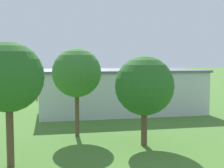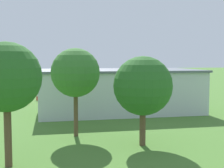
{
  "view_description": "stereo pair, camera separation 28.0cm",
  "coord_description": "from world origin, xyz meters",
  "px_view_note": "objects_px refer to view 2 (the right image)",
  "views": [
    {
      "loc": [
        13.68,
        86.83,
        8.99
      ],
      "look_at": [
        -2.88,
        14.01,
        2.87
      ],
      "focal_mm": 49.25,
      "sensor_mm": 36.0,
      "label": 1
    },
    {
      "loc": [
        13.41,
        86.89,
        8.99
      ],
      "look_at": [
        -2.88,
        14.01,
        2.87
      ],
      "focal_mm": 49.25,
      "sensor_mm": 36.0,
      "label": 2
    }
  ],
  "objects_px": {
    "car_orange": "(23,100)",
    "car_red": "(59,97)",
    "person_walking_on_apron": "(93,95)",
    "tree_at_field_edge": "(6,77)",
    "car_yellow": "(158,96)",
    "tree_near_perimeter_road": "(75,73)",
    "person_near_hangar_door": "(158,94)",
    "hangar": "(118,90)",
    "person_crossing_taxiway": "(37,96)",
    "biplane": "(113,78)",
    "tree_behind_hangar_left": "(143,86)"
  },
  "relations": [
    {
      "from": "car_orange",
      "to": "car_red",
      "type": "bearing_deg",
      "value": -157.97
    },
    {
      "from": "hangar",
      "to": "car_orange",
      "type": "distance_m",
      "value": 20.5
    },
    {
      "from": "person_walking_on_apron",
      "to": "tree_at_field_edge",
      "type": "distance_m",
      "value": 44.4
    },
    {
      "from": "hangar",
      "to": "car_orange",
      "type": "bearing_deg",
      "value": -35.45
    },
    {
      "from": "car_yellow",
      "to": "person_near_hangar_door",
      "type": "height_order",
      "value": "car_yellow"
    },
    {
      "from": "tree_near_perimeter_road",
      "to": "tree_behind_hangar_left",
      "type": "bearing_deg",
      "value": 139.88
    },
    {
      "from": "person_crossing_taxiway",
      "to": "person_walking_on_apron",
      "type": "height_order",
      "value": "person_crossing_taxiway"
    },
    {
      "from": "car_orange",
      "to": "tree_behind_hangar_left",
      "type": "distance_m",
      "value": 36.07
    },
    {
      "from": "biplane",
      "to": "car_yellow",
      "type": "bearing_deg",
      "value": 109.22
    },
    {
      "from": "car_yellow",
      "to": "tree_near_perimeter_road",
      "type": "bearing_deg",
      "value": 53.16
    },
    {
      "from": "car_red",
      "to": "person_walking_on_apron",
      "type": "relative_size",
      "value": 2.83
    },
    {
      "from": "tree_at_field_edge",
      "to": "person_near_hangar_door",
      "type": "bearing_deg",
      "value": -125.49
    },
    {
      "from": "car_orange",
      "to": "tree_behind_hangar_left",
      "type": "relative_size",
      "value": 0.45
    },
    {
      "from": "person_walking_on_apron",
      "to": "tree_at_field_edge",
      "type": "height_order",
      "value": "tree_at_field_edge"
    },
    {
      "from": "hangar",
      "to": "tree_behind_hangar_left",
      "type": "distance_m",
      "value": 21.34
    },
    {
      "from": "hangar",
      "to": "tree_behind_hangar_left",
      "type": "relative_size",
      "value": 2.94
    },
    {
      "from": "tree_at_field_edge",
      "to": "tree_behind_hangar_left",
      "type": "distance_m",
      "value": 13.48
    },
    {
      "from": "car_red",
      "to": "car_orange",
      "type": "relative_size",
      "value": 1.13
    },
    {
      "from": "car_red",
      "to": "tree_at_field_edge",
      "type": "relative_size",
      "value": 0.45
    },
    {
      "from": "hangar",
      "to": "biplane",
      "type": "bearing_deg",
      "value": -101.17
    },
    {
      "from": "car_orange",
      "to": "person_walking_on_apron",
      "type": "distance_m",
      "value": 15.75
    },
    {
      "from": "tree_at_field_edge",
      "to": "car_red",
      "type": "bearing_deg",
      "value": -98.88
    },
    {
      "from": "hangar",
      "to": "tree_at_field_edge",
      "type": "bearing_deg",
      "value": 57.85
    },
    {
      "from": "car_yellow",
      "to": "car_red",
      "type": "distance_m",
      "value": 21.71
    },
    {
      "from": "hangar",
      "to": "car_yellow",
      "type": "xyz_separation_m",
      "value": [
        -12.27,
        -12.62,
        -2.78
      ]
    },
    {
      "from": "tree_near_perimeter_road",
      "to": "biplane",
      "type": "bearing_deg",
      "value": -107.92
    },
    {
      "from": "car_red",
      "to": "tree_behind_hangar_left",
      "type": "relative_size",
      "value": 0.51
    },
    {
      "from": "car_yellow",
      "to": "tree_near_perimeter_road",
      "type": "height_order",
      "value": "tree_near_perimeter_road"
    },
    {
      "from": "tree_behind_hangar_left",
      "to": "tree_at_field_edge",
      "type": "bearing_deg",
      "value": 15.55
    },
    {
      "from": "hangar",
      "to": "car_yellow",
      "type": "bearing_deg",
      "value": -134.21
    },
    {
      "from": "person_crossing_taxiway",
      "to": "tree_behind_hangar_left",
      "type": "bearing_deg",
      "value": 106.72
    },
    {
      "from": "car_red",
      "to": "tree_near_perimeter_road",
      "type": "distance_m",
      "value": 31.06
    },
    {
      "from": "person_walking_on_apron",
      "to": "tree_near_perimeter_road",
      "type": "height_order",
      "value": "tree_near_perimeter_road"
    },
    {
      "from": "tree_at_field_edge",
      "to": "car_yellow",
      "type": "bearing_deg",
      "value": -126.69
    },
    {
      "from": "person_crossing_taxiway",
      "to": "tree_behind_hangar_left",
      "type": "height_order",
      "value": "tree_behind_hangar_left"
    },
    {
      "from": "hangar",
      "to": "person_near_hangar_door",
      "type": "height_order",
      "value": "hangar"
    },
    {
      "from": "person_crossing_taxiway",
      "to": "hangar",
      "type": "bearing_deg",
      "value": 129.34
    },
    {
      "from": "car_orange",
      "to": "person_walking_on_apron",
      "type": "bearing_deg",
      "value": -160.41
    },
    {
      "from": "biplane",
      "to": "tree_behind_hangar_left",
      "type": "relative_size",
      "value": 0.81
    },
    {
      "from": "car_yellow",
      "to": "car_orange",
      "type": "distance_m",
      "value": 28.83
    },
    {
      "from": "car_yellow",
      "to": "car_orange",
      "type": "xyz_separation_m",
      "value": [
        28.82,
        0.84,
        -0.0
      ]
    },
    {
      "from": "person_walking_on_apron",
      "to": "car_orange",
      "type": "bearing_deg",
      "value": 19.59
    },
    {
      "from": "hangar",
      "to": "tree_at_field_edge",
      "type": "xyz_separation_m",
      "value": [
        15.48,
        24.62,
        3.87
      ]
    },
    {
      "from": "person_near_hangar_door",
      "to": "tree_near_perimeter_road",
      "type": "xyz_separation_m",
      "value": [
        22.14,
        31.3,
        6.62
      ]
    },
    {
      "from": "car_red",
      "to": "biplane",
      "type": "bearing_deg",
      "value": -134.14
    },
    {
      "from": "biplane",
      "to": "tree_behind_hangar_left",
      "type": "height_order",
      "value": "tree_behind_hangar_left"
    },
    {
      "from": "car_yellow",
      "to": "tree_near_perimeter_road",
      "type": "distance_m",
      "value": 35.94
    },
    {
      "from": "car_red",
      "to": "tree_behind_hangar_left",
      "type": "distance_m",
      "value": 36.76
    },
    {
      "from": "biplane",
      "to": "person_walking_on_apron",
      "type": "bearing_deg",
      "value": 60.13
    },
    {
      "from": "hangar",
      "to": "person_crossing_taxiway",
      "type": "relative_size",
      "value": 15.99
    }
  ]
}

